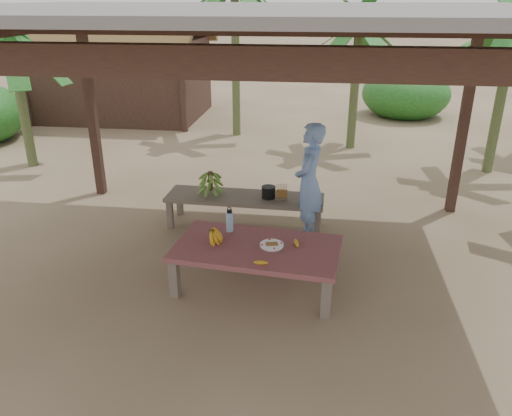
# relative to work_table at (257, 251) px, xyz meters

# --- Properties ---
(ground) EXTENTS (80.00, 80.00, 0.00)m
(ground) POSITION_rel_work_table_xyz_m (-0.15, 0.23, -0.43)
(ground) COLOR brown
(ground) RESTS_ON ground
(pavilion) EXTENTS (6.60, 5.60, 2.95)m
(pavilion) POSITION_rel_work_table_xyz_m (-0.16, 0.21, 2.34)
(pavilion) COLOR black
(pavilion) RESTS_ON ground
(work_table) EXTENTS (1.89, 1.18, 0.50)m
(work_table) POSITION_rel_work_table_xyz_m (0.00, 0.00, 0.00)
(work_table) COLOR brown
(work_table) RESTS_ON ground
(bench) EXTENTS (2.22, 0.66, 0.45)m
(bench) POSITION_rel_work_table_xyz_m (-0.38, 1.57, -0.04)
(bench) COLOR brown
(bench) RESTS_ON ground
(ripe_banana_bunch) EXTENTS (0.27, 0.23, 0.16)m
(ripe_banana_bunch) POSITION_rel_work_table_xyz_m (-0.53, 0.05, 0.14)
(ripe_banana_bunch) COLOR gold
(ripe_banana_bunch) RESTS_ON work_table
(plate) EXTENTS (0.26, 0.26, 0.04)m
(plate) POSITION_rel_work_table_xyz_m (0.16, 0.01, 0.08)
(plate) COLOR white
(plate) RESTS_ON work_table
(loose_banana_front) EXTENTS (0.16, 0.07, 0.04)m
(loose_banana_front) POSITION_rel_work_table_xyz_m (0.09, -0.40, 0.09)
(loose_banana_front) COLOR gold
(loose_banana_front) RESTS_ON work_table
(loose_banana_side) EXTENTS (0.07, 0.16, 0.04)m
(loose_banana_side) POSITION_rel_work_table_xyz_m (0.43, 0.08, 0.09)
(loose_banana_side) COLOR gold
(loose_banana_side) RESTS_ON work_table
(water_flask) EXTENTS (0.08, 0.08, 0.31)m
(water_flask) POSITION_rel_work_table_xyz_m (-0.37, 0.34, 0.19)
(water_flask) COLOR #3F89C6
(water_flask) RESTS_ON work_table
(green_banana_stalk) EXTENTS (0.32, 0.32, 0.35)m
(green_banana_stalk) POSITION_rel_work_table_xyz_m (-0.87, 1.59, 0.19)
(green_banana_stalk) COLOR #598C2D
(green_banana_stalk) RESTS_ON bench
(cooking_pot) EXTENTS (0.19, 0.19, 0.16)m
(cooking_pot) POSITION_rel_work_table_xyz_m (-0.05, 1.55, 0.09)
(cooking_pot) COLOR black
(cooking_pot) RESTS_ON bench
(skewer_rack) EXTENTS (0.18, 0.08, 0.24)m
(skewer_rack) POSITION_rel_work_table_xyz_m (0.14, 1.51, 0.14)
(skewer_rack) COLOR #A57F47
(skewer_rack) RESTS_ON bench
(woman) EXTENTS (0.48, 0.63, 1.58)m
(woman) POSITION_rel_work_table_xyz_m (0.51, 1.33, 0.35)
(woman) COLOR #789CE2
(woman) RESTS_ON ground
(hut) EXTENTS (4.40, 3.43, 2.85)m
(hut) POSITION_rel_work_table_xyz_m (-4.65, 8.23, 0.67)
(hut) COLOR black
(hut) RESTS_ON ground
(banana_plant_ne) EXTENTS (1.80, 1.80, 2.90)m
(banana_plant_ne) POSITION_rel_work_table_xyz_m (3.75, 4.54, 1.98)
(banana_plant_ne) COLOR #596638
(banana_plant_ne) RESTS_ON ground
(banana_plant_n) EXTENTS (1.80, 1.80, 2.83)m
(banana_plant_n) POSITION_rel_work_table_xyz_m (1.27, 5.83, 1.91)
(banana_plant_n) COLOR #596638
(banana_plant_n) RESTS_ON ground
(banana_plant_w) EXTENTS (1.80, 1.80, 2.69)m
(banana_plant_w) POSITION_rel_work_table_xyz_m (-4.89, 3.75, 1.78)
(banana_plant_w) COLOR #596638
(banana_plant_w) RESTS_ON ground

